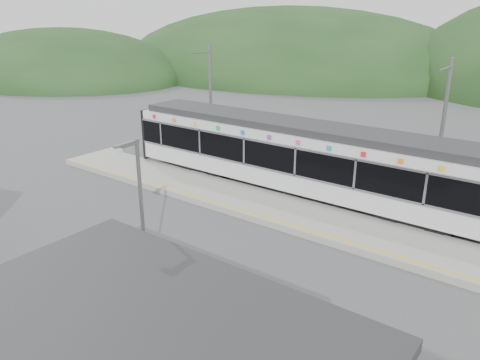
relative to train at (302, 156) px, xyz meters
The scene contains 8 objects.
ground 6.45m from the train, 101.18° to the right, with size 120.00×120.00×0.00m, color #4C4C4F.
hills 5.46m from the train, ahead, with size 146.00×149.00×26.00m.
platform 3.51m from the train, 113.72° to the right, with size 26.00×3.20×0.30m, color #9E9E99.
yellow_line 4.53m from the train, 106.51° to the right, with size 26.00×0.10×0.01m, color yellow.
train is the anchor object (origin of this frame).
catenary_mast_west 8.72m from the train, 162.61° to the left, with size 0.18×1.80×7.00m.
catenary_mast_east 6.55m from the train, 23.79° to the left, with size 0.18×1.80×7.00m.
lamp_post 11.36m from the train, 86.26° to the right, with size 0.36×0.97×5.40m.
Camera 1 is at (12.23, -13.85, 8.83)m, focal length 35.00 mm.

